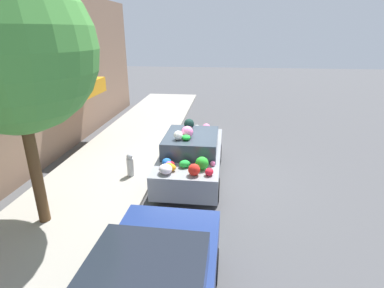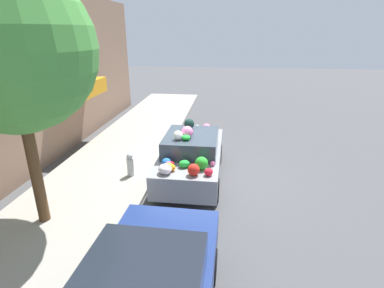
% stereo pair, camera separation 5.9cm
% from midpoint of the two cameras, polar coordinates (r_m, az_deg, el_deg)
% --- Properties ---
extents(ground_plane, '(60.00, 60.00, 0.00)m').
position_cam_midpoint_polar(ground_plane, '(9.09, -0.15, -6.39)').
color(ground_plane, '#4C4C4F').
extents(sidewalk_curb, '(24.00, 3.20, 0.13)m').
position_cam_midpoint_polar(sidewalk_curb, '(9.73, -16.21, -4.98)').
color(sidewalk_curb, '#9E998E').
rests_on(sidewalk_curb, ground).
extents(building_facade, '(18.00, 1.20, 5.52)m').
position_cam_midpoint_polar(building_facade, '(10.14, -29.44, 10.13)').
color(building_facade, '#846651').
rests_on(building_facade, ground).
extents(street_tree, '(3.17, 3.17, 5.28)m').
position_cam_midpoint_polar(street_tree, '(6.67, -31.46, 15.02)').
color(street_tree, brown).
rests_on(street_tree, sidewalk_curb).
extents(fire_hydrant, '(0.20, 0.20, 0.70)m').
position_cam_midpoint_polar(fire_hydrant, '(8.98, -11.88, -3.91)').
color(fire_hydrant, '#B2B2B7').
rests_on(fire_hydrant, sidewalk_curb).
extents(art_car, '(3.97, 1.70, 1.74)m').
position_cam_midpoint_polar(art_car, '(8.73, -0.25, -2.11)').
color(art_car, gray).
rests_on(art_car, ground).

